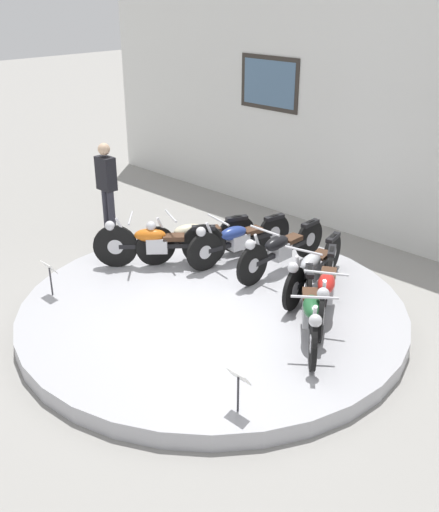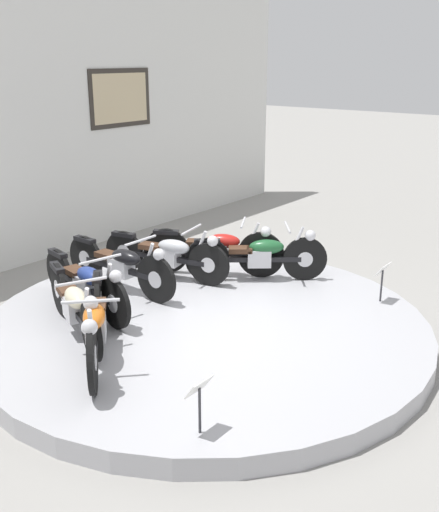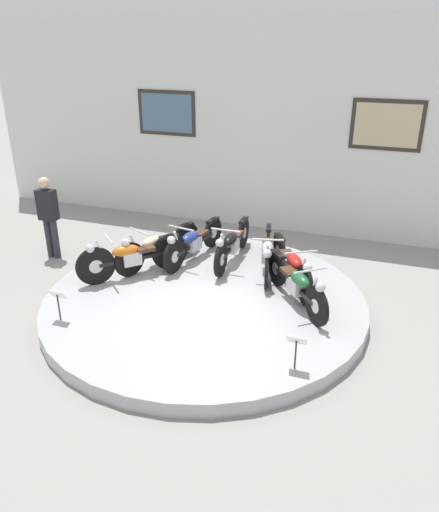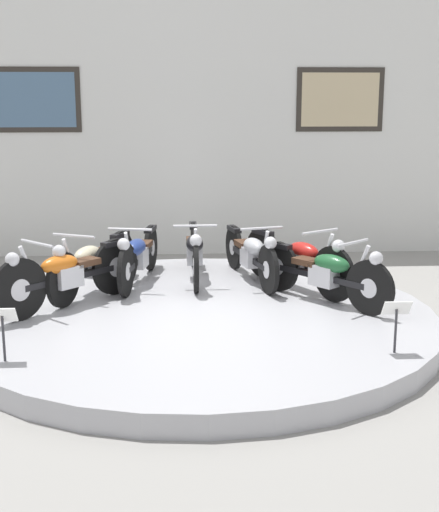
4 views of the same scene
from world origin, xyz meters
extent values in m
plane|color=gray|center=(0.00, 0.00, 0.00)|extent=(60.00, 60.00, 0.00)
cylinder|color=#ADADB2|center=(0.00, 0.00, 0.11)|extent=(5.25, 5.25, 0.22)
cube|color=#2D2823|center=(2.40, 3.90, 2.49)|extent=(1.40, 0.02, 1.00)
cube|color=#C6B289|center=(2.40, 3.90, 2.49)|extent=(1.24, 0.02, 0.84)
cylinder|color=black|center=(-1.90, -0.21, 0.56)|extent=(0.51, 0.53, 0.68)
cylinder|color=silver|center=(-1.90, -0.21, 0.56)|extent=(0.21, 0.22, 0.24)
cylinder|color=black|center=(-0.97, 0.77, 0.56)|extent=(0.51, 0.53, 0.68)
cylinder|color=silver|center=(-0.97, 0.77, 0.56)|extent=(0.21, 0.22, 0.24)
cube|color=black|center=(-1.43, 0.28, 0.56)|extent=(0.90, 0.95, 0.07)
cube|color=silver|center=(-1.46, 0.25, 0.58)|extent=(0.37, 0.37, 0.24)
ellipsoid|color=#D16619|center=(-1.53, 0.18, 0.74)|extent=(0.49, 0.50, 0.20)
cube|color=#472D1E|center=(-1.28, 0.44, 0.70)|extent=(0.37, 0.37, 0.07)
cube|color=black|center=(-0.97, 0.77, 0.85)|extent=(0.32, 0.33, 0.06)
cylinder|color=silver|center=(-1.79, -0.11, 0.76)|extent=(0.20, 0.21, 0.54)
cylinder|color=silver|center=(-1.72, -0.03, 1.02)|extent=(0.41, 0.39, 0.03)
sphere|color=silver|center=(-1.94, -0.26, 0.90)|extent=(0.15, 0.15, 0.15)
cylinder|color=black|center=(-1.51, 0.26, 0.53)|extent=(0.30, 0.60, 0.63)
cylinder|color=silver|center=(-1.51, 0.26, 0.53)|extent=(0.15, 0.23, 0.22)
cylinder|color=black|center=(-0.96, 1.50, 0.53)|extent=(0.30, 0.60, 0.63)
cylinder|color=silver|center=(-0.96, 1.50, 0.53)|extent=(0.15, 0.23, 0.22)
cube|color=black|center=(-1.23, 0.88, 0.53)|extent=(0.57, 1.16, 0.07)
cube|color=silver|center=(-1.25, 0.84, 0.55)|extent=(0.31, 0.37, 0.24)
ellipsoid|color=beige|center=(-1.29, 0.75, 0.71)|extent=(0.40, 0.53, 0.20)
cube|color=#472D1E|center=(-1.15, 1.08, 0.67)|extent=(0.31, 0.37, 0.07)
cube|color=black|center=(-0.96, 1.50, 0.80)|extent=(0.24, 0.37, 0.06)
cylinder|color=silver|center=(-1.45, 0.40, 0.73)|extent=(0.14, 0.25, 0.54)
cylinder|color=silver|center=(-1.40, 0.50, 0.99)|extent=(0.51, 0.25, 0.03)
sphere|color=silver|center=(-1.53, 0.21, 0.87)|extent=(0.15, 0.15, 0.15)
cylinder|color=black|center=(-0.84, 0.66, 0.53)|extent=(0.17, 0.61, 0.61)
cylinder|color=silver|center=(-0.84, 0.66, 0.53)|extent=(0.10, 0.22, 0.21)
cylinder|color=black|center=(-0.59, 1.98, 0.53)|extent=(0.17, 0.61, 0.61)
cylinder|color=silver|center=(-0.59, 1.98, 0.53)|extent=(0.10, 0.22, 0.21)
cube|color=black|center=(-0.71, 1.32, 0.53)|extent=(0.30, 1.23, 0.07)
cube|color=silver|center=(-0.72, 1.28, 0.55)|extent=(0.26, 0.35, 0.24)
ellipsoid|color=navy|center=(-0.74, 1.18, 0.71)|extent=(0.31, 0.51, 0.20)
cube|color=#472D1E|center=(-0.67, 1.54, 0.67)|extent=(0.26, 0.35, 0.07)
cube|color=black|center=(-0.59, 1.98, 0.78)|extent=(0.16, 0.37, 0.06)
cylinder|color=silver|center=(-0.81, 0.80, 0.73)|extent=(0.09, 0.25, 0.54)
cylinder|color=silver|center=(-0.79, 0.91, 0.99)|extent=(0.54, 0.13, 0.03)
sphere|color=silver|center=(-0.85, 0.60, 0.87)|extent=(0.15, 0.15, 0.15)
cylinder|color=black|center=(0.00, 0.80, 0.53)|extent=(0.06, 0.62, 0.62)
cylinder|color=silver|center=(0.00, 0.80, 0.53)|extent=(0.07, 0.22, 0.22)
cylinder|color=black|center=(0.00, 2.15, 0.53)|extent=(0.06, 0.62, 0.62)
cylinder|color=silver|center=(0.00, 2.15, 0.53)|extent=(0.07, 0.22, 0.22)
cube|color=black|center=(0.00, 1.48, 0.53)|extent=(0.08, 1.24, 0.07)
cube|color=silver|center=(0.00, 1.44, 0.55)|extent=(0.20, 0.32, 0.24)
ellipsoid|color=black|center=(0.00, 1.34, 0.71)|extent=(0.22, 0.48, 0.20)
cube|color=#472D1E|center=(0.00, 1.70, 0.67)|extent=(0.20, 0.32, 0.07)
cube|color=black|center=(0.00, 2.15, 0.80)|extent=(0.10, 0.36, 0.06)
cylinder|color=silver|center=(0.00, 0.95, 0.73)|extent=(0.05, 0.25, 0.54)
cylinder|color=silver|center=(0.00, 1.06, 0.99)|extent=(0.54, 0.04, 0.03)
sphere|color=silver|center=(0.00, 0.74, 0.87)|extent=(0.15, 0.15, 0.15)
cylinder|color=black|center=(0.87, 0.66, 0.52)|extent=(0.19, 0.60, 0.60)
cylinder|color=silver|center=(0.87, 0.66, 0.52)|extent=(0.11, 0.22, 0.21)
cylinder|color=black|center=(0.56, 1.98, 0.52)|extent=(0.19, 0.60, 0.60)
cylinder|color=silver|center=(0.56, 1.98, 0.52)|extent=(0.11, 0.22, 0.21)
cube|color=black|center=(0.71, 1.32, 0.52)|extent=(0.35, 1.23, 0.07)
cube|color=silver|center=(0.72, 1.28, 0.54)|extent=(0.27, 0.36, 0.24)
ellipsoid|color=#B2B5BA|center=(0.74, 1.18, 0.70)|extent=(0.32, 0.52, 0.20)
cube|color=#472D1E|center=(0.66, 1.53, 0.66)|extent=(0.27, 0.36, 0.07)
cube|color=black|center=(0.56, 1.98, 0.77)|extent=(0.18, 0.37, 0.06)
cylinder|color=silver|center=(0.83, 0.81, 0.72)|extent=(0.10, 0.25, 0.54)
cylinder|color=silver|center=(0.81, 0.91, 0.98)|extent=(0.53, 0.15, 0.03)
sphere|color=silver|center=(0.88, 0.60, 0.86)|extent=(0.15, 0.15, 0.15)
cylinder|color=black|center=(1.58, 0.30, 0.55)|extent=(0.38, 0.59, 0.66)
cylinder|color=silver|center=(1.58, 0.30, 0.55)|extent=(0.17, 0.23, 0.23)
cylinder|color=black|center=(0.89, 1.46, 0.55)|extent=(0.38, 0.59, 0.66)
cylinder|color=silver|center=(0.89, 1.46, 0.55)|extent=(0.17, 0.23, 0.23)
cube|color=black|center=(1.23, 0.88, 0.55)|extent=(0.69, 1.10, 0.07)
cube|color=silver|center=(1.25, 0.84, 0.57)|extent=(0.34, 0.38, 0.24)
ellipsoid|color=red|center=(1.31, 0.76, 0.73)|extent=(0.43, 0.53, 0.20)
cube|color=#472D1E|center=(1.12, 1.07, 0.69)|extent=(0.34, 0.38, 0.07)
cube|color=black|center=(0.89, 1.46, 0.83)|extent=(0.27, 0.36, 0.06)
cylinder|color=silver|center=(1.50, 0.43, 0.75)|extent=(0.17, 0.24, 0.54)
cylinder|color=silver|center=(1.45, 0.52, 1.01)|extent=(0.48, 0.30, 0.03)
sphere|color=silver|center=(1.61, 0.25, 0.89)|extent=(0.15, 0.15, 0.15)
cylinder|color=black|center=(1.86, -0.25, 0.53)|extent=(0.43, 0.51, 0.61)
cylinder|color=silver|center=(1.86, -0.25, 0.53)|extent=(0.19, 0.21, 0.21)
cylinder|color=black|center=(1.01, 0.80, 0.53)|extent=(0.43, 0.51, 0.61)
cylinder|color=silver|center=(1.01, 0.80, 0.53)|extent=(0.19, 0.21, 0.21)
cube|color=black|center=(1.43, 0.28, 0.53)|extent=(0.84, 1.01, 0.07)
cube|color=silver|center=(1.46, 0.25, 0.55)|extent=(0.36, 0.37, 0.24)
ellipsoid|color=#1E562D|center=(1.52, 0.17, 0.71)|extent=(0.47, 0.51, 0.20)
cube|color=#472D1E|center=(1.29, 0.45, 0.67)|extent=(0.36, 0.37, 0.07)
cube|color=black|center=(1.01, 0.80, 0.79)|extent=(0.30, 0.34, 0.06)
cylinder|color=silver|center=(1.76, -0.13, 0.73)|extent=(0.19, 0.22, 0.54)
cylinder|color=silver|center=(1.70, -0.05, 0.99)|extent=(0.44, 0.37, 0.03)
sphere|color=silver|center=(1.90, -0.29, 0.87)|extent=(0.15, 0.15, 0.15)
cylinder|color=#333338|center=(-1.79, -1.41, 0.43)|extent=(0.02, 0.02, 0.42)
cube|color=white|center=(-1.79, -1.41, 0.65)|extent=(0.26, 0.11, 0.15)
cylinder|color=#333338|center=(1.79, -1.41, 0.43)|extent=(0.02, 0.02, 0.42)
cube|color=white|center=(1.79, -1.41, 0.65)|extent=(0.26, 0.11, 0.15)
camera|label=1|loc=(5.12, -5.05, 4.24)|focal=42.00mm
camera|label=2|loc=(-5.02, -4.17, 3.19)|focal=42.00mm
camera|label=3|loc=(2.63, -6.70, 4.20)|focal=35.00mm
camera|label=4|loc=(-0.22, -7.58, 2.57)|focal=50.00mm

